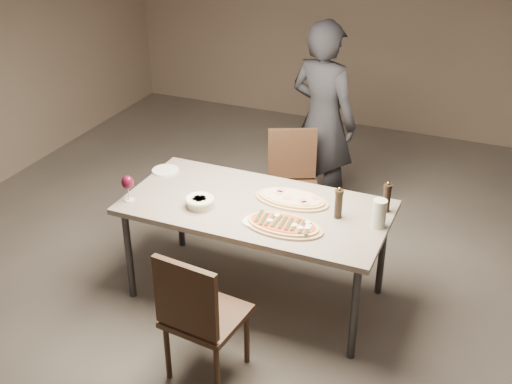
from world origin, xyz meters
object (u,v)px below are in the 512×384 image
at_px(pepper_mill_left, 339,203).
at_px(diner, 323,121).
at_px(carafe, 379,213).
at_px(chair_near, 198,312).
at_px(ham_pizza, 292,199).
at_px(zucchini_pizza, 283,225).
at_px(chair_far, 293,178).
at_px(dining_table, 256,212).
at_px(bread_basket, 200,201).

relative_size(pepper_mill_left, diner, 0.13).
distance_m(carafe, chair_near, 1.30).
bearing_deg(pepper_mill_left, ham_pizza, 165.76).
bearing_deg(pepper_mill_left, diner, 111.92).
height_order(zucchini_pizza, chair_far, chair_far).
bearing_deg(pepper_mill_left, chair_far, 125.51).
xyz_separation_m(carafe, diner, (-0.80, 1.33, 0.01)).
distance_m(ham_pizza, pepper_mill_left, 0.38).
xyz_separation_m(dining_table, zucchini_pizza, (0.28, -0.20, 0.07)).
xyz_separation_m(chair_far, diner, (0.10, 0.44, 0.36)).
bearing_deg(dining_table, zucchini_pizza, -35.73).
height_order(zucchini_pizza, chair_near, chair_near).
bearing_deg(carafe, dining_table, -176.45).
relative_size(ham_pizza, bread_basket, 2.66).
relative_size(ham_pizza, pepper_mill_left, 2.36).
bearing_deg(zucchini_pizza, bread_basket, -167.33).
xyz_separation_m(dining_table, ham_pizza, (0.20, 0.15, 0.07)).
xyz_separation_m(ham_pizza, diner, (-0.18, 1.23, 0.09)).
height_order(ham_pizza, carafe, carafe).
distance_m(dining_table, carafe, 0.85).
bearing_deg(pepper_mill_left, zucchini_pizza, -138.05).
bearing_deg(ham_pizza, bread_basket, -128.58).
height_order(zucchini_pizza, carafe, carafe).
height_order(chair_far, diner, diner).
distance_m(bread_basket, chair_far, 1.19).
relative_size(ham_pizza, diner, 0.31).
height_order(bread_basket, chair_far, chair_far).
height_order(pepper_mill_left, carafe, pepper_mill_left).
height_order(ham_pizza, chair_near, chair_near).
distance_m(dining_table, chair_far, 0.97).
distance_m(pepper_mill_left, carafe, 0.27).
xyz_separation_m(bread_basket, diner, (0.37, 1.55, 0.07)).
bearing_deg(chair_far, bread_basket, 51.57).
xyz_separation_m(zucchini_pizza, bread_basket, (-0.62, 0.03, 0.03)).
bearing_deg(carafe, pepper_mill_left, 178.73).
height_order(zucchini_pizza, diner, diner).
bearing_deg(ham_pizza, dining_table, -123.03).
relative_size(zucchini_pizza, chair_near, 0.59).
bearing_deg(carafe, ham_pizza, 171.26).
distance_m(zucchini_pizza, diner, 1.60).
height_order(bread_basket, chair_near, chair_near).
bearing_deg(ham_pizza, carafe, 12.35).
bearing_deg(diner, carafe, 138.10).
height_order(carafe, chair_near, carafe).
bearing_deg(bread_basket, carafe, 10.77).
xyz_separation_m(bread_basket, chair_near, (0.36, -0.74, -0.28)).
height_order(zucchini_pizza, ham_pizza, zucchini_pizza).
relative_size(carafe, chair_far, 0.21).
relative_size(bread_basket, pepper_mill_left, 0.89).
distance_m(zucchini_pizza, chair_far, 1.23).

